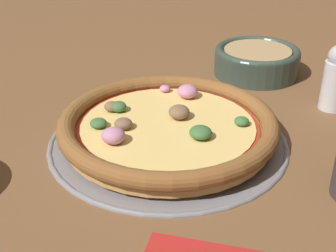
{
  "coord_description": "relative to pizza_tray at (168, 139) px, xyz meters",
  "views": [
    {
      "loc": [
        -0.1,
        0.57,
        0.34
      ],
      "look_at": [
        0.0,
        0.0,
        0.03
      ],
      "focal_mm": 50.0,
      "sensor_mm": 36.0,
      "label": 1
    }
  ],
  "objects": [
    {
      "name": "pizza_tray",
      "position": [
        0.0,
        0.0,
        0.0
      ],
      "size": [
        0.34,
        0.34,
        0.01
      ],
      "color": "gray",
      "rests_on": "ground_plane"
    },
    {
      "name": "pizza",
      "position": [
        0.0,
        -0.0,
        0.02
      ],
      "size": [
        0.31,
        0.31,
        0.04
      ],
      "color": "tan",
      "rests_on": "pizza_tray"
    },
    {
      "name": "pepper_shaker",
      "position": [
        -0.25,
        -0.15,
        0.05
      ],
      "size": [
        0.04,
        0.04,
        0.11
      ],
      "color": "silver",
      "rests_on": "ground_plane"
    },
    {
      "name": "bowl_near",
      "position": [
        -0.12,
        -0.28,
        0.03
      ],
      "size": [
        0.16,
        0.16,
        0.05
      ],
      "color": "#334238",
      "rests_on": "ground_plane"
    },
    {
      "name": "ground_plane",
      "position": [
        0.0,
        0.0,
        -0.0
      ],
      "size": [
        3.0,
        3.0,
        0.0
      ],
      "primitive_type": "plane",
      "color": "brown"
    }
  ]
}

